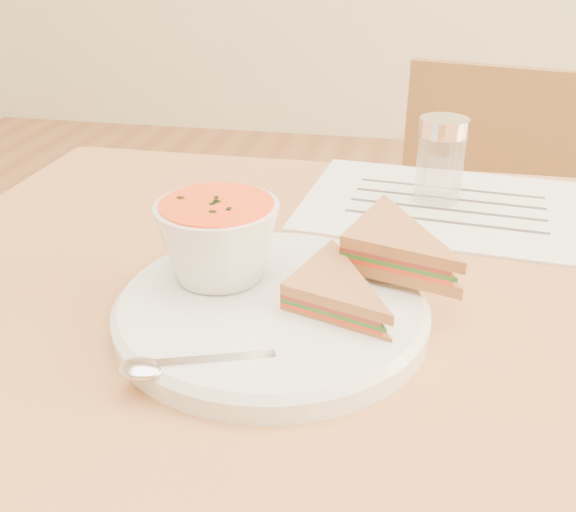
% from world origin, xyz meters
% --- Properties ---
extents(chair_far, '(0.44, 0.44, 0.81)m').
position_xyz_m(chair_far, '(0.11, 0.61, 0.41)').
color(chair_far, brown).
rests_on(chair_far, floor).
extents(plate, '(0.33, 0.33, 0.02)m').
position_xyz_m(plate, '(-0.11, -0.06, 0.76)').
color(plate, white).
rests_on(plate, dining_table).
extents(soup_bowl, '(0.11, 0.11, 0.07)m').
position_xyz_m(soup_bowl, '(-0.16, -0.03, 0.80)').
color(soup_bowl, white).
rests_on(soup_bowl, plate).
extents(sandwich_half_a, '(0.12, 0.12, 0.03)m').
position_xyz_m(sandwich_half_a, '(-0.10, -0.08, 0.78)').
color(sandwich_half_a, '#BD7A43').
rests_on(sandwich_half_a, plate).
extents(sandwich_half_b, '(0.13, 0.13, 0.03)m').
position_xyz_m(sandwich_half_b, '(-0.06, -0.02, 0.79)').
color(sandwich_half_b, '#BD7A43').
rests_on(sandwich_half_b, plate).
extents(spoon, '(0.16, 0.09, 0.01)m').
position_xyz_m(spoon, '(-0.14, -0.15, 0.77)').
color(spoon, silver).
rests_on(spoon, plate).
extents(paper_menu, '(0.35, 0.27, 0.00)m').
position_xyz_m(paper_menu, '(0.04, 0.22, 0.75)').
color(paper_menu, white).
rests_on(paper_menu, dining_table).
extents(condiment_shaker, '(0.06, 0.06, 0.10)m').
position_xyz_m(condiment_shaker, '(0.02, 0.23, 0.80)').
color(condiment_shaker, silver).
rests_on(condiment_shaker, dining_table).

